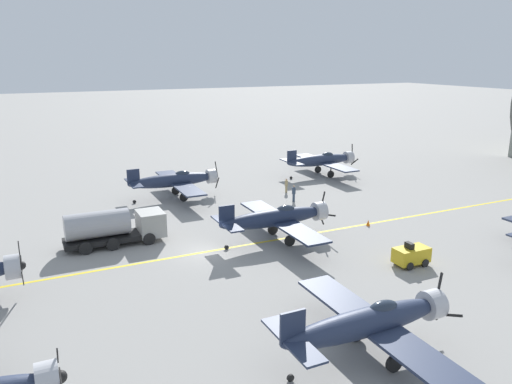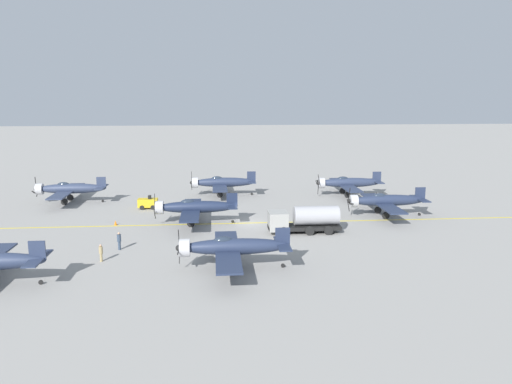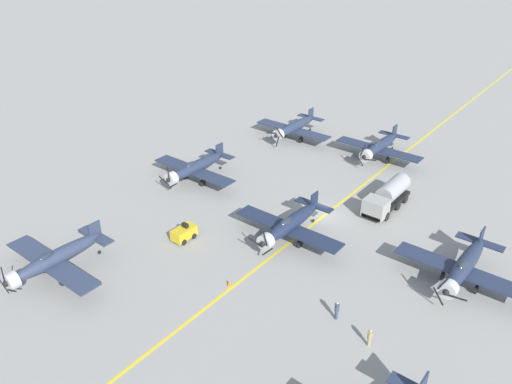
{
  "view_description": "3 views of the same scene",
  "coord_description": "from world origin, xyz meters",
  "px_view_note": "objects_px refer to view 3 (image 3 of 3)",
  "views": [
    {
      "loc": [
        34.7,
        -12.27,
        14.81
      ],
      "look_at": [
        -1.77,
        5.11,
        3.84
      ],
      "focal_mm": 35.0,
      "sensor_mm": 36.0,
      "label": 1
    },
    {
      "loc": [
        -57.66,
        3.76,
        15.0
      ],
      "look_at": [
        -0.19,
        -1.2,
        3.81
      ],
      "focal_mm": 35.0,
      "sensor_mm": 36.0,
      "label": 2
    },
    {
      "loc": [
        -23.43,
        41.73,
        28.98
      ],
      "look_at": [
        5.89,
        4.48,
        3.09
      ],
      "focal_mm": 35.0,
      "sensor_mm": 36.0,
      "label": 3
    }
  ],
  "objects_px": {
    "airplane_mid_center": "(290,224)",
    "ground_crew_inspecting": "(370,337)",
    "airplane_near_center": "(380,146)",
    "airplane_mid_right": "(195,167)",
    "airplane_far_right": "(54,259)",
    "ground_crew_walking": "(337,310)",
    "tow_tractor": "(184,233)",
    "airplane_near_right": "(294,127)",
    "airplane_mid_left": "(464,266)",
    "fuel_tanker": "(387,197)",
    "traffic_cone": "(229,283)"
  },
  "relations": [
    {
      "from": "airplane_mid_right",
      "to": "fuel_tanker",
      "type": "bearing_deg",
      "value": -144.07
    },
    {
      "from": "airplane_mid_right",
      "to": "tow_tractor",
      "type": "bearing_deg",
      "value": 142.84
    },
    {
      "from": "airplane_mid_right",
      "to": "ground_crew_walking",
      "type": "distance_m",
      "value": 28.44
    },
    {
      "from": "airplane_near_center",
      "to": "airplane_mid_right",
      "type": "relative_size",
      "value": 1.0
    },
    {
      "from": "airplane_mid_left",
      "to": "ground_crew_walking",
      "type": "xyz_separation_m",
      "value": [
        6.55,
        10.83,
        -1.04
      ]
    },
    {
      "from": "tow_tractor",
      "to": "traffic_cone",
      "type": "bearing_deg",
      "value": 162.23
    },
    {
      "from": "airplane_mid_center",
      "to": "airplane_near_right",
      "type": "xyz_separation_m",
      "value": [
        14.89,
        -22.55,
        0.0
      ]
    },
    {
      "from": "airplane_near_center",
      "to": "airplane_far_right",
      "type": "bearing_deg",
      "value": 90.04
    },
    {
      "from": "airplane_mid_right",
      "to": "ground_crew_walking",
      "type": "bearing_deg",
      "value": 172.17
    },
    {
      "from": "airplane_near_right",
      "to": "ground_crew_walking",
      "type": "height_order",
      "value": "airplane_near_right"
    },
    {
      "from": "airplane_near_center",
      "to": "ground_crew_walking",
      "type": "relative_size",
      "value": 6.73
    },
    {
      "from": "ground_crew_walking",
      "to": "traffic_cone",
      "type": "distance_m",
      "value": 10.03
    },
    {
      "from": "airplane_near_center",
      "to": "airplane_mid_right",
      "type": "height_order",
      "value": "airplane_mid_right"
    },
    {
      "from": "airplane_far_right",
      "to": "ground_crew_inspecting",
      "type": "relative_size",
      "value": 7.35
    },
    {
      "from": "airplane_mid_left",
      "to": "airplane_mid_right",
      "type": "relative_size",
      "value": 1.0
    },
    {
      "from": "ground_crew_walking",
      "to": "ground_crew_inspecting",
      "type": "height_order",
      "value": "ground_crew_walking"
    },
    {
      "from": "ground_crew_walking",
      "to": "traffic_cone",
      "type": "xyz_separation_m",
      "value": [
        9.76,
        2.2,
        -0.7
      ]
    },
    {
      "from": "ground_crew_inspecting",
      "to": "traffic_cone",
      "type": "height_order",
      "value": "ground_crew_inspecting"
    },
    {
      "from": "airplane_near_right",
      "to": "ground_crew_inspecting",
      "type": "height_order",
      "value": "airplane_near_right"
    },
    {
      "from": "tow_tractor",
      "to": "ground_crew_walking",
      "type": "height_order",
      "value": "tow_tractor"
    },
    {
      "from": "fuel_tanker",
      "to": "ground_crew_walking",
      "type": "relative_size",
      "value": 4.49
    },
    {
      "from": "airplane_mid_center",
      "to": "airplane_near_center",
      "type": "relative_size",
      "value": 1.0
    },
    {
      "from": "airplane_near_right",
      "to": "fuel_tanker",
      "type": "xyz_separation_m",
      "value": [
        -19.8,
        10.28,
        -0.5
      ]
    },
    {
      "from": "airplane_mid_left",
      "to": "airplane_far_right",
      "type": "height_order",
      "value": "airplane_far_right"
    },
    {
      "from": "airplane_near_right",
      "to": "airplane_near_center",
      "type": "xyz_separation_m",
      "value": [
        -13.19,
        -1.23,
        -0.0
      ]
    },
    {
      "from": "airplane_mid_center",
      "to": "ground_crew_walking",
      "type": "height_order",
      "value": "airplane_mid_center"
    },
    {
      "from": "airplane_near_right",
      "to": "tow_tractor",
      "type": "relative_size",
      "value": 4.62
    },
    {
      "from": "airplane_mid_center",
      "to": "ground_crew_inspecting",
      "type": "relative_size",
      "value": 7.35
    },
    {
      "from": "airplane_mid_left",
      "to": "airplane_near_center",
      "type": "relative_size",
      "value": 1.0
    },
    {
      "from": "airplane_mid_left",
      "to": "airplane_near_right",
      "type": "height_order",
      "value": "airplane_mid_left"
    },
    {
      "from": "airplane_mid_center",
      "to": "tow_tractor",
      "type": "relative_size",
      "value": 4.62
    },
    {
      "from": "airplane_mid_center",
      "to": "traffic_cone",
      "type": "bearing_deg",
      "value": 79.2
    },
    {
      "from": "airplane_near_right",
      "to": "ground_crew_walking",
      "type": "xyz_separation_m",
      "value": [
        -24.48,
        29.58,
        -1.04
      ]
    },
    {
      "from": "airplane_far_right",
      "to": "traffic_cone",
      "type": "height_order",
      "value": "airplane_far_right"
    },
    {
      "from": "airplane_near_center",
      "to": "fuel_tanker",
      "type": "xyz_separation_m",
      "value": [
        -6.61,
        11.51,
        -0.5
      ]
    },
    {
      "from": "airplane_far_right",
      "to": "tow_tractor",
      "type": "distance_m",
      "value": 12.55
    },
    {
      "from": "fuel_tanker",
      "to": "airplane_mid_right",
      "type": "bearing_deg",
      "value": 21.82
    },
    {
      "from": "airplane_mid_left",
      "to": "airplane_near_right",
      "type": "bearing_deg",
      "value": -46.08
    },
    {
      "from": "airplane_mid_right",
      "to": "ground_crew_walking",
      "type": "relative_size",
      "value": 6.73
    },
    {
      "from": "airplane_near_right",
      "to": "airplane_mid_right",
      "type": "relative_size",
      "value": 1.0
    },
    {
      "from": "airplane_mid_left",
      "to": "tow_tractor",
      "type": "bearing_deg",
      "value": 7.63
    },
    {
      "from": "traffic_cone",
      "to": "fuel_tanker",
      "type": "bearing_deg",
      "value": -103.32
    },
    {
      "from": "fuel_tanker",
      "to": "airplane_far_right",
      "type": "bearing_deg",
      "value": 58.83
    },
    {
      "from": "airplane_far_right",
      "to": "airplane_mid_center",
      "type": "relative_size",
      "value": 1.0
    },
    {
      "from": "traffic_cone",
      "to": "airplane_far_right",
      "type": "bearing_deg",
      "value": 33.66
    },
    {
      "from": "airplane_far_right",
      "to": "airplane_mid_right",
      "type": "bearing_deg",
      "value": -81.01
    },
    {
      "from": "airplane_mid_center",
      "to": "airplane_near_center",
      "type": "height_order",
      "value": "airplane_mid_center"
    },
    {
      "from": "airplane_mid_center",
      "to": "ground_crew_inspecting",
      "type": "xyz_separation_m",
      "value": [
        -13.07,
        8.05,
        -1.12
      ]
    },
    {
      "from": "ground_crew_walking",
      "to": "ground_crew_inspecting",
      "type": "distance_m",
      "value": 3.63
    },
    {
      "from": "airplane_near_right",
      "to": "ground_crew_walking",
      "type": "distance_m",
      "value": 38.41
    }
  ]
}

